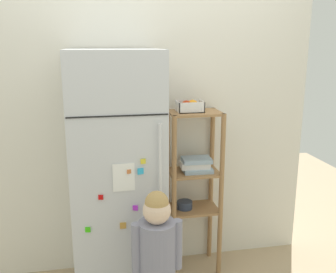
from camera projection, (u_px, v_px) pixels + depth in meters
name	position (u px, v px, depth m)	size (l,w,h in m)	color
kitchen_wall_back	(149.00, 130.00, 2.96)	(2.58, 0.03, 2.24)	silver
refrigerator	(117.00, 177.00, 2.66)	(0.62, 0.63, 1.74)	silver
child_standing	(157.00, 250.00, 2.27)	(0.31, 0.23, 0.95)	#363C4C
pantry_shelf_unit	(194.00, 178.00, 2.94)	(0.40, 0.29, 1.28)	#9E7247
fruit_bin	(189.00, 106.00, 2.81)	(0.19, 0.15, 0.09)	white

